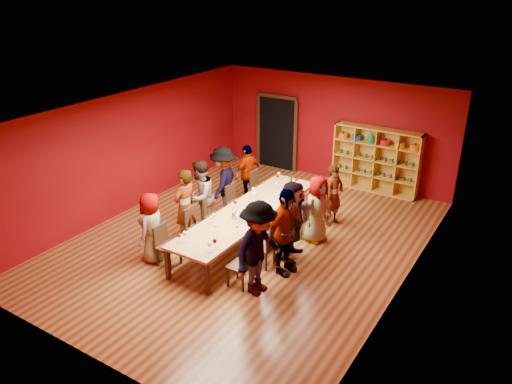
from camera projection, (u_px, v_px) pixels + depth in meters
room_shell at (248, 179)px, 10.78m from camera, size 7.10×9.10×3.04m
tasting_table at (248, 213)px, 11.10m from camera, size 1.10×4.50×0.75m
doorway at (278, 133)px, 15.25m from camera, size 1.40×0.17×2.30m
shelving_unit at (377, 157)px, 13.66m from camera, size 2.40×0.40×1.80m
chair_person_left_0 at (165, 243)px, 10.27m from camera, size 0.42×0.42×0.89m
person_left_0 at (152, 227)px, 10.32m from camera, size 0.57×0.82×1.52m
chair_person_left_1 at (195, 224)px, 11.03m from camera, size 0.42×0.42×0.89m
person_left_1 at (185, 207)px, 11.00m from camera, size 0.49×0.65×1.74m
chair_person_left_2 at (212, 213)px, 11.53m from camera, size 0.42×0.42×0.89m
person_left_2 at (200, 196)px, 11.55m from camera, size 0.62×0.91×1.71m
chair_person_left_3 at (234, 200)px, 12.21m from camera, size 0.42×0.42×0.89m
person_left_3 at (223, 182)px, 12.21m from camera, size 0.76×1.24×1.79m
chair_person_left_4 at (258, 185)px, 13.07m from camera, size 0.42×0.42×0.89m
person_left_4 at (248, 173)px, 13.11m from camera, size 0.59×0.97×1.54m
chair_person_right_0 at (243, 264)px, 9.52m from camera, size 0.42×0.42×0.89m
person_right_0 at (258, 249)px, 9.17m from camera, size 0.60×1.25×1.88m
chair_person_right_1 at (267, 245)px, 10.18m from camera, size 0.42×0.42×0.89m
person_right_1 at (285, 232)px, 9.81m from camera, size 0.65×1.13×1.83m
chair_person_right_2 at (281, 233)px, 10.66m from camera, size 0.42×0.42×0.89m
person_right_2 at (293, 220)px, 10.38m from camera, size 0.78×1.68×1.74m
chair_person_right_3 at (302, 216)px, 11.38m from camera, size 0.42×0.42×0.89m
person_right_3 at (317, 209)px, 11.09m from camera, size 0.60×0.84×1.55m
chair_person_right_4 at (319, 202)px, 12.12m from camera, size 0.42×0.42×0.89m
person_right_4 at (334, 195)px, 11.84m from camera, size 0.53×0.63×1.50m
wine_glass_0 at (214, 216)px, 10.51m from camera, size 0.08×0.08×0.20m
wine_glass_1 at (237, 227)px, 10.08m from camera, size 0.08×0.08×0.19m
wine_glass_2 at (179, 236)px, 9.74m from camera, size 0.07×0.07×0.18m
wine_glass_3 at (264, 207)px, 10.92m from camera, size 0.07×0.07×0.19m
wine_glass_4 at (278, 176)px, 12.55m from camera, size 0.09×0.09×0.21m
wine_glass_5 at (234, 212)px, 10.64m from camera, size 0.09×0.09×0.22m
wine_glass_6 at (258, 210)px, 10.80m from camera, size 0.07×0.07×0.18m
wine_glass_7 at (211, 218)px, 10.43m from camera, size 0.08×0.08×0.19m
wine_glass_8 at (209, 245)px, 9.39m from camera, size 0.08×0.08×0.20m
wine_glass_9 at (235, 203)px, 11.12m from camera, size 0.08×0.08×0.20m
wine_glass_10 at (237, 201)px, 11.21m from camera, size 0.07×0.07×0.18m
wine_glass_11 at (297, 180)px, 12.28m from camera, size 0.09×0.09×0.22m
wine_glass_12 at (216, 226)px, 10.09m from camera, size 0.08×0.08×0.20m
wine_glass_13 at (261, 202)px, 11.13m from camera, size 0.09×0.09×0.21m
wine_glass_14 at (185, 234)px, 9.76m from camera, size 0.09×0.09×0.22m
wine_glass_15 at (262, 187)px, 11.96m from camera, size 0.07×0.07×0.18m
wine_glass_16 at (215, 241)px, 9.48m from camera, size 0.09×0.09×0.22m
wine_glass_17 at (298, 183)px, 12.12m from camera, size 0.09×0.09×0.22m
wine_glass_18 at (276, 184)px, 12.16m from camera, size 0.08×0.08×0.19m
wine_glass_19 at (253, 190)px, 11.79m from camera, size 0.08×0.08×0.21m
wine_glass_20 at (279, 194)px, 11.54m from camera, size 0.09×0.09×0.22m
wine_glass_21 at (279, 174)px, 12.69m from camera, size 0.08×0.08×0.21m
spittoon_bowl at (238, 214)px, 10.78m from camera, size 0.27×0.27×0.15m
carafe_a at (255, 197)px, 11.46m from camera, size 0.12×0.12×0.27m
carafe_b at (240, 216)px, 10.54m from camera, size 0.11×0.11×0.28m
wine_bottle at (291, 181)px, 12.36m from camera, size 0.08×0.08×0.29m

